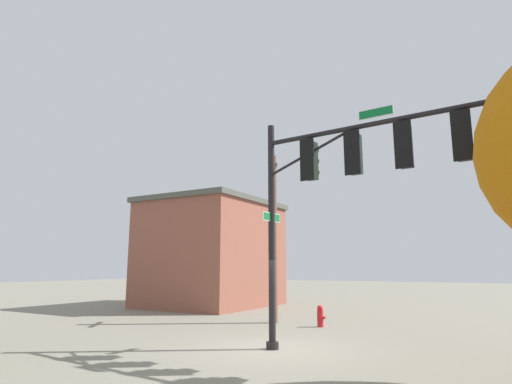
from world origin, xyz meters
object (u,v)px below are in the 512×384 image
Objects in this scene: utility_pole at (274,234)px; signal_pole_assembly at (349,172)px; brick_building at (212,253)px; fire_hydrant at (320,316)px.

signal_pole_assembly is at bearing -46.01° from utility_pole.
brick_building is (-11.89, 10.17, -1.69)m from signal_pole_assembly.
signal_pole_assembly is 0.85× the size of brick_building.
utility_pole is at bearing 175.11° from fire_hydrant.
signal_pole_assembly is at bearing -59.96° from fire_hydrant.
fire_hydrant is (-2.92, 5.06, -4.46)m from signal_pole_assembly.
brick_building is at bearing 144.18° from utility_pole.
signal_pole_assembly is 0.92× the size of utility_pole.
fire_hydrant is at bearing 120.04° from signal_pole_assembly.
fire_hydrant is 0.11× the size of brick_building.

